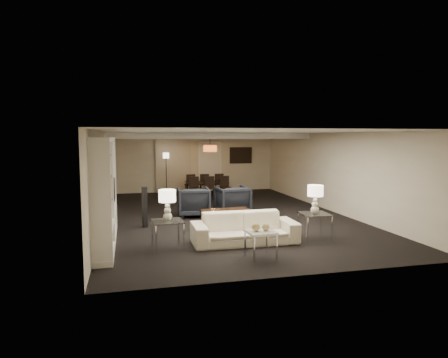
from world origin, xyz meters
TOP-DOWN VIEW (x-y plane):
  - floor at (0.00, 0.00)m, footprint 11.00×11.00m
  - ceiling at (0.00, 0.00)m, footprint 7.00×11.00m
  - wall_back at (0.00, 5.50)m, footprint 7.00×0.02m
  - wall_front at (0.00, -5.50)m, footprint 7.00×0.02m
  - wall_left at (-3.50, 0.00)m, footprint 0.02×11.00m
  - wall_right at (3.50, 0.00)m, footprint 0.02×11.00m
  - ceiling_soffit at (0.00, 3.50)m, footprint 7.00×4.00m
  - curtains at (-0.90, 5.42)m, footprint 1.50×0.12m
  - door at (0.70, 5.47)m, footprint 0.90×0.05m
  - painting at (2.10, 5.46)m, footprint 0.95×0.04m
  - media_unit at (-3.31, -2.60)m, footprint 0.38×3.40m
  - pendant_light at (0.30, 3.50)m, footprint 0.52×0.52m
  - sofa at (-0.33, -3.26)m, footprint 2.34×0.94m
  - coffee_table at (-0.33, -1.66)m, footprint 1.34×0.86m
  - armchair_left at (-0.93, 0.04)m, footprint 0.99×1.02m
  - armchair_right at (0.27, 0.04)m, footprint 0.99×1.02m
  - side_table_left at (-2.03, -3.26)m, footprint 0.68×0.68m
  - side_table_right at (1.37, -3.26)m, footprint 0.68×0.68m
  - table_lamp_left at (-2.03, -3.26)m, footprint 0.40×0.40m
  - table_lamp_right at (1.37, -3.26)m, footprint 0.40×0.40m
  - marble_table at (-0.33, -4.36)m, footprint 0.58×0.58m
  - gold_gourd_a at (-0.43, -4.36)m, footprint 0.17×0.17m
  - gold_gourd_b at (-0.23, -4.36)m, footprint 0.15×0.15m
  - television at (-3.28, -1.81)m, footprint 1.06×0.14m
  - vase_blue at (-3.31, -3.71)m, footprint 0.15×0.15m
  - vase_amber at (-3.31, -3.34)m, footprint 0.18×0.18m
  - floor_speaker at (-2.41, -1.13)m, footprint 0.15×0.15m
  - dining_table at (0.27, 3.97)m, footprint 1.66×0.98m
  - chair_nl at (-0.33, 3.32)m, footprint 0.42×0.42m
  - chair_nm at (0.27, 3.32)m, footprint 0.39×0.39m
  - chair_nr at (0.87, 3.32)m, footprint 0.41×0.41m
  - chair_fl at (-0.33, 4.62)m, footprint 0.43×0.43m
  - chair_fm at (0.27, 4.62)m, footprint 0.42×0.42m
  - chair_fr at (0.87, 4.62)m, footprint 0.41×0.41m
  - floor_lamp at (-1.26, 4.89)m, footprint 0.30×0.30m

SIDE VIEW (x-z plane):
  - floor at x=0.00m, z-range 0.00..0.00m
  - coffee_table at x=-0.33m, z-range 0.00..0.46m
  - marble_table at x=-0.33m, z-range 0.00..0.53m
  - dining_table at x=0.27m, z-range 0.00..0.57m
  - side_table_left at x=-2.03m, z-range 0.00..0.60m
  - side_table_right at x=1.37m, z-range 0.00..0.60m
  - sofa at x=-0.33m, z-range 0.00..0.68m
  - chair_nl at x=-0.33m, z-range 0.00..0.85m
  - chair_nm at x=0.27m, z-range 0.00..0.85m
  - chair_nr at x=0.87m, z-range 0.00..0.85m
  - chair_fl at x=-0.33m, z-range 0.00..0.85m
  - chair_fm at x=0.27m, z-range 0.00..0.85m
  - chair_fr at x=0.87m, z-range 0.00..0.85m
  - armchair_left at x=-0.93m, z-range 0.00..0.87m
  - armchair_right at x=0.27m, z-range 0.00..0.87m
  - floor_speaker at x=-2.41m, z-range 0.00..1.07m
  - gold_gourd_b at x=-0.23m, z-range 0.53..0.68m
  - gold_gourd_a at x=-0.43m, z-range 0.53..0.70m
  - floor_lamp at x=-1.26m, z-range 0.00..1.72m
  - table_lamp_left at x=-2.03m, z-range 0.60..1.26m
  - table_lamp_right at x=1.37m, z-range 0.60..1.26m
  - door at x=0.70m, z-range 0.00..2.10m
  - television at x=-3.28m, z-range 0.75..1.36m
  - vase_blue at x=-3.31m, z-range 1.06..1.22m
  - media_unit at x=-3.31m, z-range 0.00..2.35m
  - curtains at x=-0.90m, z-range 0.00..2.40m
  - wall_back at x=0.00m, z-range 0.00..2.50m
  - wall_front at x=0.00m, z-range 0.00..2.50m
  - wall_left at x=-3.50m, z-range 0.00..2.50m
  - wall_right at x=3.50m, z-range 0.00..2.50m
  - painting at x=2.10m, z-range 1.23..1.88m
  - vase_amber at x=-3.31m, z-range 1.56..1.75m
  - pendant_light at x=0.30m, z-range 1.80..2.04m
  - ceiling_soffit at x=0.00m, z-range 2.30..2.50m
  - ceiling at x=0.00m, z-range 2.49..2.51m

